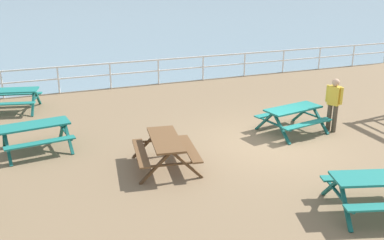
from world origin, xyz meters
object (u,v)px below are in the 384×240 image
at_px(picnic_table_far_left, 36,131).
at_px(picnic_table_far_right, 376,185).
at_px(picnic_table_near_right, 293,114).
at_px(picnic_table_corner, 11,95).
at_px(picnic_table_near_left, 166,146).
at_px(visitor, 334,102).

relative_size(picnic_table_far_left, picnic_table_far_right, 0.92).
distance_m(picnic_table_near_right, picnic_table_corner, 9.60).
bearing_deg(picnic_table_corner, picnic_table_near_left, -47.01).
bearing_deg(picnic_table_far_right, picnic_table_far_left, 154.25).
xyz_separation_m(picnic_table_far_left, visitor, (8.53, -1.62, 0.36)).
bearing_deg(picnic_table_far_right, picnic_table_near_left, 150.32).
bearing_deg(picnic_table_near_left, picnic_table_far_left, 60.72).
xyz_separation_m(picnic_table_corner, visitor, (9.18, -5.66, 0.36)).
bearing_deg(picnic_table_far_left, picnic_table_far_right, -49.99).
xyz_separation_m(picnic_table_far_right, picnic_table_corner, (-7.01, 9.84, 0.00)).
relative_size(picnic_table_near_left, picnic_table_far_right, 0.92).
xyz_separation_m(picnic_table_near_left, picnic_table_corner, (-3.64, 6.31, 0.00)).
relative_size(picnic_table_near_left, picnic_table_far_left, 1.00).
height_order(picnic_table_near_left, picnic_table_near_right, same).
distance_m(picnic_table_far_left, picnic_table_corner, 4.09).
bearing_deg(picnic_table_far_left, picnic_table_near_right, -17.21).
bearing_deg(picnic_table_far_left, visitor, -18.37).
bearing_deg(picnic_table_near_left, picnic_table_near_right, -68.86).
relative_size(picnic_table_near_left, picnic_table_near_right, 0.97).
distance_m(picnic_table_near_right, picnic_table_far_right, 4.67).
distance_m(picnic_table_far_left, visitor, 8.69).
height_order(picnic_table_near_left, visitor, visitor).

